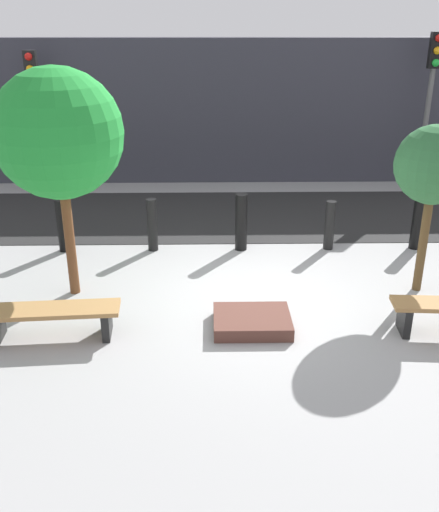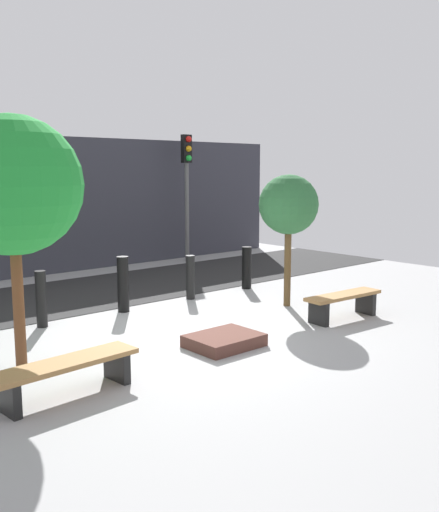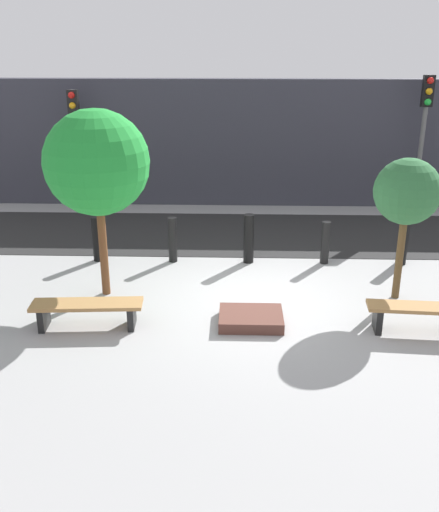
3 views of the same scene
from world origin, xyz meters
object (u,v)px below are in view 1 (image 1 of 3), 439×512
Objects in this scene: tree_behind_left_bench at (58,134)px; bollard_right at (330,225)px; bollard_far_right at (418,224)px; tree_behind_right_bench at (434,166)px; bench_left at (51,316)px; planter_bed at (252,321)px; bollard_left at (152,225)px; bollard_far_left at (63,225)px; traffic_light_mid_west at (431,84)px; bollard_center at (241,222)px; traffic_light_west at (34,96)px.

tree_behind_left_bench is 3.70× the size of bollard_right.
tree_behind_left_bench reaches higher than bollard_far_right.
tree_behind_right_bench is (5.27, -0.00, -0.47)m from tree_behind_left_bench.
bench_left is 1.92× the size of bollard_far_right.
bollard_left is at bearing 119.39° from planter_bed.
bollard_right is at bearing 121.76° from tree_behind_right_bench.
bollard_right is (4.23, 3.02, 0.14)m from bench_left.
tree_behind_right_bench is 2.65× the size of bollard_left.
bollard_far_left is at bearing 96.13° from bench_left.
traffic_light_mid_west is (7.17, 6.89, 2.17)m from bench_left.
bollard_left reaches higher than bollard_far_right.
bollard_far_left reaches higher than planter_bed.
bollard_center is 0.32× the size of traffic_light_west.
traffic_light_west is at bearing 124.16° from planter_bed.
bollard_left is at bearing 180.00° from bollard_right.
traffic_light_mid_west is at bearing 32.27° from bollard_left.
bollard_center is 0.29× the size of traffic_light_mid_west.
bench_left reaches higher than planter_bed.
bollard_center is at bearing 0.00° from bollard_far_left.
bollard_far_left is at bearing 180.00° from bollard_right.
traffic_light_west reaches higher than bollard_far_left.
bollard_far_right is at bearing 23.44° from bench_left.
tree_behind_right_bench is 2.44× the size of bollard_center.
bollard_right is 5.27m from traffic_light_mid_west.
bench_left is 2.49m from tree_behind_left_bench.
tree_behind_right_bench is 2.31m from bollard_far_right.
tree_behind_right_bench reaches higher than bollard_far_right.
planter_bed is 0.31× the size of tree_behind_left_bench.
traffic_light_mid_west is (1.90, 5.56, 0.54)m from tree_behind_right_bench.
tree_behind_right_bench is at bearing -58.24° from bollard_right.
bollard_far_right is 0.29× the size of traffic_light_west.
traffic_light_west reaches higher than bollard_center.
traffic_light_west is (-7.17, 5.56, 0.29)m from tree_behind_right_bench.
traffic_light_mid_west reaches higher than bollard_left.
bollard_far_right is (0.54, 1.69, -1.48)m from tree_behind_right_bench.
planter_bed is (2.64, 0.20, -0.22)m from bench_left.
traffic_light_mid_west reaches higher than traffic_light_west.
bench_left is at bearing -90.00° from tree_behind_left_bench.
bollard_far_right reaches higher than planter_bed.
traffic_light_mid_west reaches higher than bollard_far_right.
bollard_far_left is 1.59m from bollard_left.
bollard_left is 0.27× the size of traffic_light_mid_west.
bollard_left is 7.52m from traffic_light_mid_west.
planter_bed is at bearing 0.33° from bench_left.
traffic_light_west is (-4.54, 3.87, 1.72)m from bollard_center.
tree_behind_left_bench is 0.93× the size of traffic_light_mid_west.
planter_bed is at bearing -138.40° from bollard_far_right.
tree_behind_left_bench is 4.96m from bollard_right.
traffic_light_west is at bearing 109.39° from bollard_far_left.
traffic_light_mid_west is at bearing 52.68° from bollard_right.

